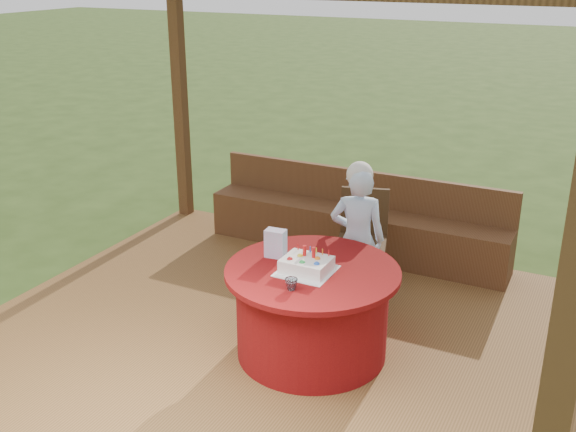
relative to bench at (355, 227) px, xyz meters
The scene contains 10 objects.
ground 1.76m from the bench, 90.00° to the right, with size 60.00×60.00×0.00m, color #2B4316.
deck 1.75m from the bench, 90.00° to the right, with size 4.50×4.00×0.12m, color brown.
pergola 2.65m from the bench, 90.00° to the right, with size 4.50×4.00×2.72m.
bench is the anchor object (origin of this frame).
table 1.90m from the bench, 78.10° to the right, with size 1.25×1.25×0.68m.
chair 0.74m from the bench, 63.82° to the right, with size 0.51×0.51×0.87m.
elderly_woman 1.20m from the bench, 68.35° to the right, with size 0.51×0.41×1.26m.
birthday_cake 2.00m from the bench, 79.07° to the right, with size 0.37×0.37×0.17m.
gift_bag 1.86m from the bench, 88.12° to the right, with size 0.15×0.09×0.21m, color #EB98CA.
drinking_glass 2.29m from the bench, 79.77° to the right, with size 0.09×0.09×0.08m, color silver.
Camera 1 is at (2.18, -4.06, 2.85)m, focal length 42.00 mm.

